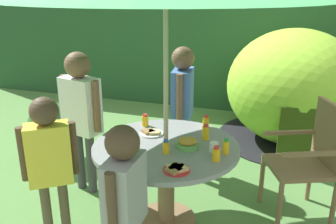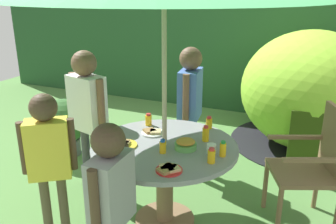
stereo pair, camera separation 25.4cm
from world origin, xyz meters
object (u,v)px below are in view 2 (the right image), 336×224
at_px(child_in_blue_shirt, 190,95).
at_px(juice_bottle_near_left, 163,147).
at_px(dome_tent, 310,90).
at_px(plate_front_edge, 123,144).
at_px(plate_far_left, 153,132).
at_px(juice_bottle_mid_right, 211,156).
at_px(child_in_white_shirt, 87,103).
at_px(cup_near, 211,149).
at_px(plate_near_right, 169,169).
at_px(juice_bottle_center_back, 149,120).
at_px(potted_plant, 64,124).
at_px(wooden_chair, 316,162).
at_px(snack_bowl, 186,144).
at_px(child_in_yellow_shirt, 48,149).
at_px(child_in_grey_shirt, 111,191).
at_px(garden_table, 165,163).
at_px(juice_bottle_mid_left, 223,149).
at_px(juice_bottle_far_right, 206,134).
at_px(juice_bottle_center_front, 209,123).

distance_m(child_in_blue_shirt, juice_bottle_near_left, 1.06).
distance_m(dome_tent, plate_front_edge, 2.57).
xyz_separation_m(plate_far_left, juice_bottle_mid_right, (0.60, -0.31, 0.04)).
bearing_deg(child_in_white_shirt, cup_near, 4.37).
bearing_deg(juice_bottle_near_left, plate_near_right, -57.81).
height_order(juice_bottle_near_left, juice_bottle_center_back, juice_bottle_center_back).
bearing_deg(potted_plant, wooden_chair, -5.50).
height_order(potted_plant, plate_front_edge, plate_front_edge).
distance_m(child_in_blue_shirt, snack_bowl, 0.96).
distance_m(child_in_yellow_shirt, child_in_grey_shirt, 0.77).
distance_m(garden_table, wooden_chair, 1.19).
bearing_deg(child_in_yellow_shirt, child_in_white_shirt, 68.28).
bearing_deg(snack_bowl, juice_bottle_mid_left, -1.97).
height_order(child_in_white_shirt, plate_far_left, child_in_white_shirt).
height_order(plate_front_edge, juice_bottle_near_left, juice_bottle_near_left).
bearing_deg(child_in_grey_shirt, cup_near, -25.63).
xyz_separation_m(dome_tent, child_in_blue_shirt, (-1.07, -1.21, 0.15)).
height_order(snack_bowl, juice_bottle_center_back, juice_bottle_center_back).
distance_m(garden_table, dome_tent, 2.32).
bearing_deg(snack_bowl, cup_near, -0.62).
xyz_separation_m(wooden_chair, child_in_white_shirt, (-1.97, -0.21, 0.30)).
xyz_separation_m(potted_plant, child_in_yellow_shirt, (0.86, -1.21, 0.37)).
distance_m(juice_bottle_far_right, cup_near, 0.23).
height_order(plate_front_edge, juice_bottle_center_back, juice_bottle_center_back).
xyz_separation_m(garden_table, plate_front_edge, (-0.29, -0.14, 0.17)).
height_order(juice_bottle_center_front, juice_bottle_mid_left, juice_bottle_mid_left).
relative_size(juice_bottle_far_right, juice_bottle_mid_right, 1.15).
height_order(wooden_chair, juice_bottle_center_front, wooden_chair).
xyz_separation_m(juice_bottle_near_left, juice_bottle_mid_left, (0.42, 0.12, 0.01)).
distance_m(juice_bottle_center_front, cup_near, 0.50).
distance_m(juice_bottle_far_right, juice_bottle_center_front, 0.27).
height_order(child_in_blue_shirt, child_in_white_shirt, child_in_white_shirt).
bearing_deg(plate_front_edge, juice_bottle_mid_right, 0.07).
bearing_deg(juice_bottle_far_right, plate_front_edge, -148.23).
distance_m(child_in_yellow_shirt, plate_far_left, 0.84).
relative_size(child_in_white_shirt, child_in_yellow_shirt, 1.15).
bearing_deg(wooden_chair, dome_tent, 162.42).
height_order(snack_bowl, cup_near, snack_bowl).
bearing_deg(wooden_chair, juice_bottle_mid_right, -71.10).
distance_m(wooden_chair, juice_bottle_center_back, 1.41).
bearing_deg(child_in_white_shirt, juice_bottle_center_front, 27.20).
distance_m(wooden_chair, plate_front_edge, 1.52).
distance_m(garden_table, juice_bottle_far_right, 0.40).
xyz_separation_m(potted_plant, juice_bottle_far_right, (1.83, -0.51, 0.39)).
bearing_deg(plate_far_left, snack_bowl, -25.53).
height_order(wooden_chair, child_in_white_shirt, child_in_white_shirt).
bearing_deg(child_in_blue_shirt, juice_bottle_mid_left, 24.78).
bearing_deg(cup_near, juice_bottle_far_right, 118.07).
xyz_separation_m(wooden_chair, cup_near, (-0.72, -0.46, 0.18)).
bearing_deg(juice_bottle_far_right, juice_bottle_center_back, 167.20).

